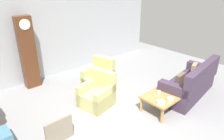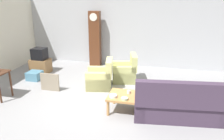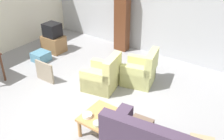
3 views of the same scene
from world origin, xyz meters
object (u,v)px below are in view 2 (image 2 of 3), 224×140
(couch_floral, at_px, (180,105))
(tv_stand_cabinet, at_px, (41,66))
(cup_blue_rimmed, at_px, (140,100))
(cup_white_porcelain, at_px, (129,92))
(framed_picture_leaning, at_px, (50,82))
(bowl_white_stacked, at_px, (113,96))
(tv_crt, at_px, (39,54))
(armchair_olive_near, at_px, (101,78))
(armchair_olive_far, at_px, (125,72))
(storage_box_blue, at_px, (35,76))
(bowl_shallow_green, at_px, (125,99))
(coffee_table_wood, at_px, (128,98))
(grandfather_clock, at_px, (95,39))

(couch_floral, xyz_separation_m, tv_stand_cabinet, (-4.93, 2.20, -0.09))
(cup_blue_rimmed, bearing_deg, cup_white_porcelain, 131.27)
(framed_picture_leaning, bearing_deg, bowl_white_stacked, -21.96)
(framed_picture_leaning, bearing_deg, tv_crt, 128.83)
(armchair_olive_near, distance_m, cup_white_porcelain, 1.62)
(armchair_olive_far, relative_size, storage_box_blue, 2.08)
(armchair_olive_far, bearing_deg, couch_floral, -51.51)
(couch_floral, distance_m, tv_stand_cabinet, 5.40)
(armchair_olive_near, distance_m, bowl_shallow_green, 1.88)
(storage_box_blue, distance_m, bowl_shallow_green, 3.87)
(couch_floral, distance_m, cup_white_porcelain, 1.26)
(coffee_table_wood, relative_size, tv_crt, 2.00)
(couch_floral, relative_size, tv_crt, 4.57)
(grandfather_clock, xyz_separation_m, tv_crt, (-1.72, -1.38, -0.37))
(armchair_olive_near, height_order, cup_blue_rimmed, armchair_olive_near)
(cup_blue_rimmed, relative_size, bowl_shallow_green, 0.56)
(tv_stand_cabinet, xyz_separation_m, tv_crt, (0.00, 0.00, 0.47))
(armchair_olive_near, xyz_separation_m, cup_white_porcelain, (1.09, -1.18, 0.17))
(armchair_olive_far, relative_size, cup_blue_rimmed, 9.66)
(couch_floral, relative_size, cup_white_porcelain, 26.35)
(armchair_olive_near, distance_m, storage_box_blue, 2.43)
(storage_box_blue, bearing_deg, framed_picture_leaning, -36.32)
(storage_box_blue, bearing_deg, grandfather_clock, 53.63)
(tv_stand_cabinet, bearing_deg, bowl_white_stacked, -34.74)
(bowl_white_stacked, xyz_separation_m, bowl_shallow_green, (0.30, -0.07, -0.01))
(framed_picture_leaning, xyz_separation_m, bowl_shallow_green, (2.49, -0.95, 0.19))
(storage_box_blue, distance_m, cup_white_porcelain, 3.77)
(armchair_olive_far, distance_m, coffee_table_wood, 2.11)
(storage_box_blue, bearing_deg, couch_floral, -17.34)
(tv_crt, xyz_separation_m, bowl_shallow_green, (3.65, -2.39, -0.27))
(armchair_olive_near, height_order, grandfather_clock, grandfather_clock)
(armchair_olive_far, distance_m, bowl_white_stacked, 2.25)
(tv_stand_cabinet, distance_m, storage_box_blue, 0.75)
(storage_box_blue, bearing_deg, tv_stand_cabinet, 103.73)
(coffee_table_wood, relative_size, bowl_white_stacked, 5.04)
(grandfather_clock, bearing_deg, framed_picture_leaning, -101.20)
(armchair_olive_far, height_order, bowl_shallow_green, armchair_olive_far)
(armchair_olive_far, height_order, tv_stand_cabinet, armchair_olive_far)
(armchair_olive_far, height_order, cup_white_porcelain, armchair_olive_far)
(armchair_olive_far, relative_size, bowl_white_stacked, 4.97)
(couch_floral, distance_m, storage_box_blue, 4.99)
(grandfather_clock, xyz_separation_m, cup_white_porcelain, (1.97, -3.40, -0.63))
(grandfather_clock, height_order, bowl_shallow_green, grandfather_clock)
(coffee_table_wood, relative_size, cup_blue_rimmed, 9.79)
(armchair_olive_far, bearing_deg, bowl_white_stacked, -87.21)
(couch_floral, height_order, tv_stand_cabinet, couch_floral)
(grandfather_clock, height_order, storage_box_blue, grandfather_clock)
(armchair_olive_far, height_order, bowl_white_stacked, armchair_olive_far)
(tv_stand_cabinet, height_order, tv_crt, tv_crt)
(coffee_table_wood, height_order, bowl_white_stacked, bowl_white_stacked)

